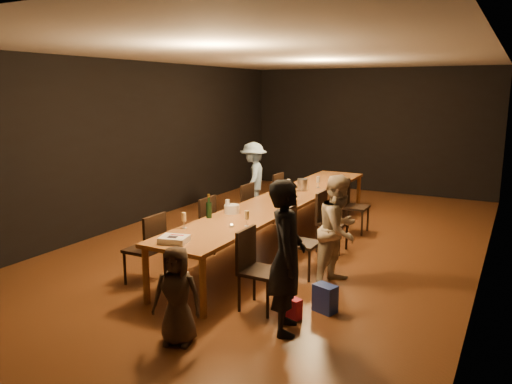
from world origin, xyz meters
The scene contains 30 objects.
ground centered at (0.00, 0.00, 0.00)m, with size 10.00×10.00×0.00m, color #3F240F.
room_shell centered at (0.00, 0.00, 2.08)m, with size 6.04×10.04×3.02m.
table centered at (0.00, 0.00, 0.70)m, with size 0.90×6.00×0.75m.
chair_right_0 centered at (0.85, -2.40, 0.47)m, with size 0.42×0.42×0.93m, color black, non-canonical shape.
chair_right_1 centered at (0.85, -1.20, 0.47)m, with size 0.42×0.42×0.93m, color black, non-canonical shape.
chair_right_2 centered at (0.85, 0.00, 0.47)m, with size 0.42×0.42×0.93m, color black, non-canonical shape.
chair_right_3 centered at (0.85, 1.20, 0.47)m, with size 0.42×0.42×0.93m, color black, non-canonical shape.
chair_left_0 centered at (-0.85, -2.40, 0.47)m, with size 0.42×0.42×0.93m, color black, non-canonical shape.
chair_left_1 centered at (-0.85, -1.20, 0.47)m, with size 0.42×0.42×0.93m, color black, non-canonical shape.
chair_left_2 centered at (-0.85, 0.00, 0.47)m, with size 0.42×0.42×0.93m, color black, non-canonical shape.
chair_left_3 centered at (-0.85, 1.20, 0.47)m, with size 0.42×0.42×0.93m, color black, non-canonical shape.
woman_birthday centered at (1.33, -2.74, 0.80)m, with size 0.59×0.38×1.61m, color black.
woman_tan centered at (1.36, -1.22, 0.71)m, with size 0.69×0.54×1.43m, color #C4B193.
man_blue centered at (-1.39, 1.56, 0.73)m, with size 0.94×0.54×1.45m, color #9BC4F0.
child centered at (0.49, -3.48, 0.50)m, with size 0.49×0.32×1.00m, color #3A2C20.
gift_bag_red centered at (1.27, -2.44, 0.12)m, with size 0.20×0.11×0.23m, color red.
gift_bag_blue centered at (1.53, -2.12, 0.16)m, with size 0.25×0.17×0.32m, color #233998.
birthday_cake centered at (-0.10, -2.74, 0.79)m, with size 0.37×0.32×0.07m.
plate_stack centered at (-0.23, -1.23, 0.81)m, with size 0.22×0.22×0.12m, color white.
champagne_bottle centered at (-0.37, -1.60, 0.92)m, with size 0.08×0.08×0.33m, color black, non-canonical shape.
ice_bucket centered at (0.01, 0.79, 0.85)m, with size 0.18×0.18×0.20m, color silver.
wineglass_0 centered at (-0.35, -2.20, 0.85)m, with size 0.06×0.06×0.21m, color beige, non-canonical shape.
wineglass_1 centered at (0.30, -1.74, 0.85)m, with size 0.06×0.06×0.21m, color beige, non-canonical shape.
wineglass_2 centered at (-0.26, -1.29, 0.85)m, with size 0.06×0.06×0.21m, color silver, non-canonical shape.
wineglass_3 centered at (0.30, -0.22, 0.85)m, with size 0.06×0.06×0.21m, color beige, non-canonical shape.
wineglass_4 centered at (-0.19, 0.62, 0.85)m, with size 0.06×0.06×0.21m, color silver, non-canonical shape.
wineglass_5 centered at (0.17, 1.13, 0.85)m, with size 0.06×0.06×0.21m, color silver, non-canonical shape.
tealight_near centered at (0.15, -1.87, 0.77)m, with size 0.05×0.05×0.03m, color #B2B7B2.
tealight_mid centered at (0.15, -0.16, 0.77)m, with size 0.05×0.05×0.03m, color #B2B7B2.
tealight_far centered at (0.15, 2.19, 0.77)m, with size 0.05×0.05×0.03m, color #B2B7B2.
Camera 1 is at (3.33, -7.15, 2.47)m, focal length 35.00 mm.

